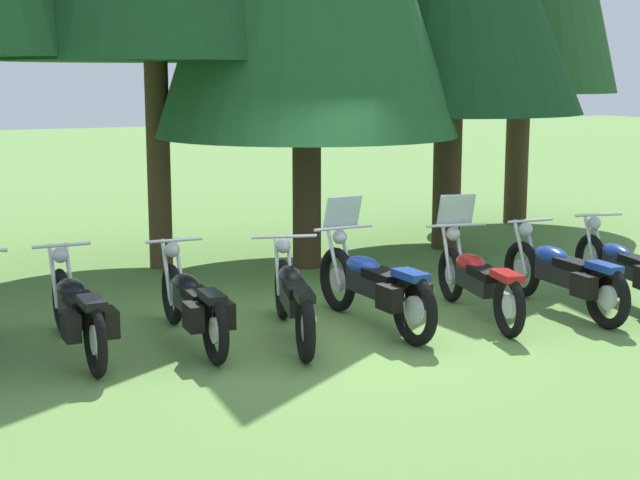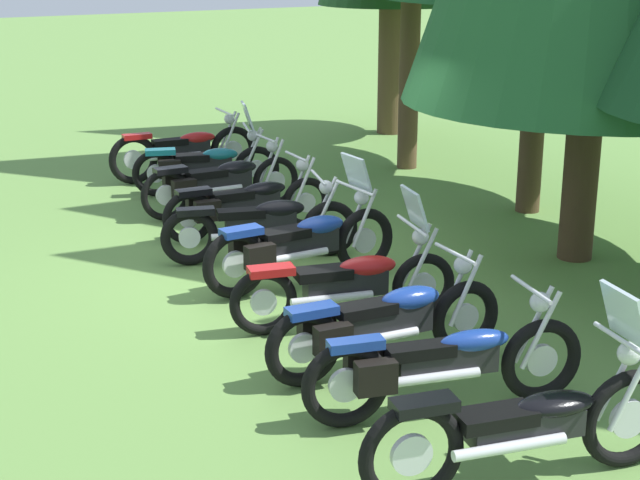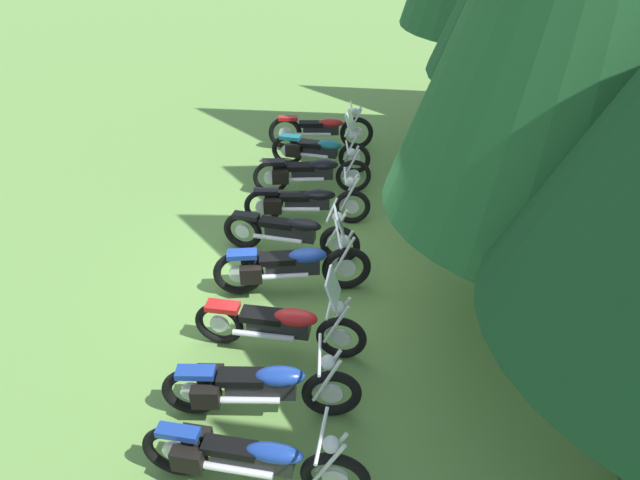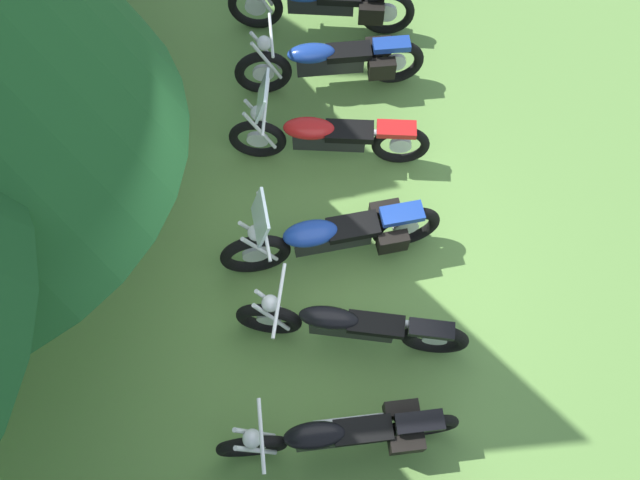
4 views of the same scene
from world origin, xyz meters
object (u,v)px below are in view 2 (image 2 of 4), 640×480
Objects in this scene: motorcycle_1 at (205,164)px; motorcycle_8 at (441,363)px; motorcycle_5 at (301,243)px; motorcycle_6 at (349,281)px; motorcycle_9 at (529,423)px; motorcycle_2 at (219,181)px; motorcycle_7 at (384,322)px; motorcycle_0 at (185,150)px; motorcycle_4 at (263,225)px; motorcycle_3 at (245,203)px.

motorcycle_1 is 7.55m from motorcycle_8.
motorcycle_5 is 1.04× the size of motorcycle_6.
motorcycle_2 is at bearing 94.30° from motorcycle_9.
motorcycle_7 is 2.09m from motorcycle_9.
motorcycle_1 is 0.90× the size of motorcycle_8.
motorcycle_5 reaches higher than motorcycle_2.
motorcycle_8 is (8.56, -1.10, -0.03)m from motorcycle_0.
motorcycle_0 reaches higher than motorcycle_8.
motorcycle_1 is 1.11m from motorcycle_2.
motorcycle_4 is at bearing -99.27° from motorcycle_2.
motorcycle_5 is at bearing -80.73° from motorcycle_1.
motorcycle_6 is at bearing 79.71° from motorcycle_7.
motorcycle_0 is 3.34m from motorcycle_3.
motorcycle_0 is 1.08m from motorcycle_1.
motorcycle_0 is 8.63m from motorcycle_8.
motorcycle_3 is 2.01m from motorcycle_5.
motorcycle_0 is 4.38m from motorcycle_4.
motorcycle_2 reaches higher than motorcycle_7.
motorcycle_8 is (1.98, -0.30, -0.02)m from motorcycle_6.
motorcycle_5 reaches higher than motorcycle_3.
motorcycle_9 is (3.14, -0.38, 0.01)m from motorcycle_6.
motorcycle_6 is (3.27, -0.35, 0.02)m from motorcycle_3.
motorcycle_6 reaches higher than motorcycle_3.
motorcycle_9 reaches higher than motorcycle_8.
motorcycle_2 is 5.52m from motorcycle_7.
motorcycle_8 reaches higher than motorcycle_3.
motorcycle_4 reaches higher than motorcycle_3.
motorcycle_9 reaches higher than motorcycle_3.
motorcycle_7 is 0.98× the size of motorcycle_8.
motorcycle_6 is 0.97× the size of motorcycle_8.
motorcycle_3 is 0.96× the size of motorcycle_5.
motorcycle_2 is 1.02× the size of motorcycle_3.
motorcycle_8 is at bearing -80.54° from motorcycle_1.
motorcycle_0 is 1.14× the size of motorcycle_1.
motorcycle_0 reaches higher than motorcycle_7.
motorcycle_9 is at bearing -96.43° from motorcycle_2.
motorcycle_0 is 1.06× the size of motorcycle_4.
motorcycle_5 reaches higher than motorcycle_7.
motorcycle_8 is 0.98× the size of motorcycle_9.
motorcycle_4 is 0.96× the size of motorcycle_5.
motorcycle_2 reaches higher than motorcycle_4.
motorcycle_6 is (2.25, -0.12, 0.02)m from motorcycle_4.
motorcycle_7 is (6.55, -0.95, -0.01)m from motorcycle_1.
motorcycle_5 is (0.98, 0.00, 0.05)m from motorcycle_4.
motorcycle_5 is at bearing -74.07° from motorcycle_4.
motorcycle_6 is (1.27, -0.12, -0.03)m from motorcycle_5.
motorcycle_5 is 0.99× the size of motorcycle_9.
motorcycle_7 is (4.32, -0.61, 0.02)m from motorcycle_3.
motorcycle_1 is 3.31m from motorcycle_4.
motorcycle_6 is at bearing -77.19° from motorcycle_4.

